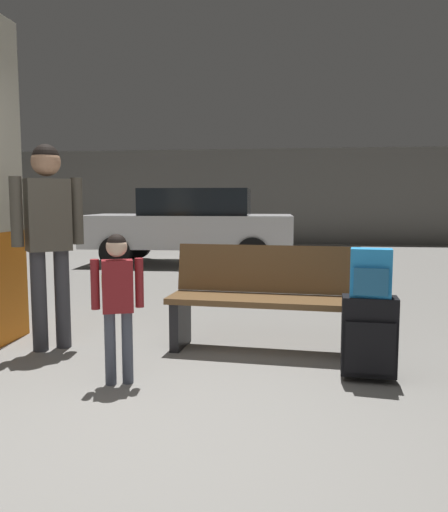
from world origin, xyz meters
TOP-DOWN VIEW (x-y plane):
  - ground_plane at (0.00, 4.00)m, footprint 18.00×18.00m
  - garage_back_wall at (0.00, 12.86)m, footprint 18.00×0.12m
  - bench at (0.55, 1.72)m, footprint 1.64×0.65m
  - suitcase at (1.33, 1.05)m, footprint 0.39×0.25m
  - backpack_bright at (1.33, 1.05)m, footprint 0.30×0.22m
  - child at (-0.40, 0.75)m, footprint 0.34×0.20m
  - adult at (-1.26, 1.50)m, footprint 0.48×0.42m
  - parked_car_far at (-1.23, 7.60)m, footprint 4.16×1.93m

SIDE VIEW (x-z plane):
  - ground_plane at x=0.00m, z-range -0.10..0.00m
  - suitcase at x=1.33m, z-range 0.02..0.62m
  - bench at x=0.55m, z-range 0.00..0.88m
  - child at x=-0.40m, z-range 0.12..1.17m
  - backpack_bright at x=1.33m, z-range 0.60..0.94m
  - parked_car_far at x=-1.23m, z-range 0.05..1.56m
  - adult at x=-1.26m, z-range 0.20..1.95m
  - garage_back_wall at x=0.00m, z-range 0.00..2.80m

